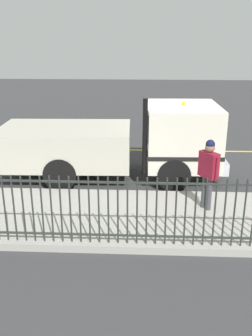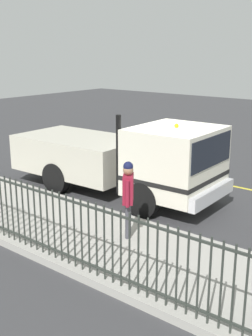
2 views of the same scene
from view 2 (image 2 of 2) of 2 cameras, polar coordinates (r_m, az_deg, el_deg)
ground_plane at (r=12.39m, az=5.88°, el=-4.91°), size 53.76×53.76×0.00m
sidewalk_slab at (r=10.05m, az=-4.06°, el=-9.37°), size 2.98×24.44×0.17m
lane_marking at (r=14.66m, az=11.78°, el=-1.88°), size 0.12×21.99×0.01m
work_truck at (r=12.64m, az=0.40°, el=1.51°), size 2.58×6.88×2.65m
worker_standing at (r=9.55m, az=0.29°, el=-3.14°), size 0.55×0.47×1.77m
iron_fence at (r=8.88m, az=-9.99°, el=-7.21°), size 0.04×20.81×1.47m
traffic_cone at (r=16.95m, az=-5.83°, el=1.94°), size 0.49×0.49×0.69m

